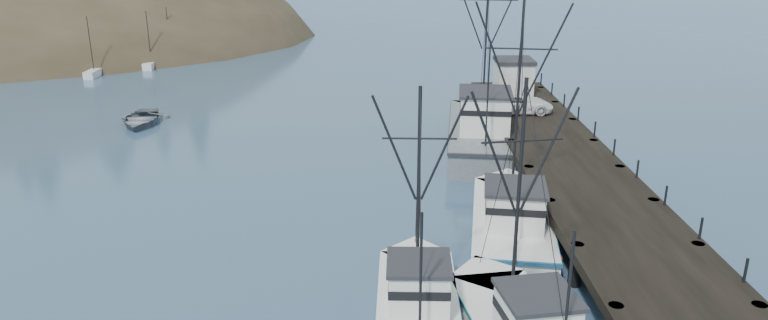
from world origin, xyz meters
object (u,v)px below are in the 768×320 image
(pier, at_px, (574,171))
(trawler_mid, at_px, (417,302))
(pier_shed, at_px, (514,76))
(pickup_truck, at_px, (519,104))
(motorboat, at_px, (141,124))
(trawler_far, at_px, (511,219))
(work_vessel, at_px, (482,130))

(pier, height_order, trawler_mid, trawler_mid)
(pier_shed, height_order, pickup_truck, pier_shed)
(pier_shed, xyz_separation_m, motorboat, (-29.84, -2.04, -3.42))
(trawler_far, xyz_separation_m, motorboat, (-25.60, 20.64, -0.82))
(pickup_truck, height_order, motorboat, pickup_truck)
(work_vessel, bearing_deg, pickup_truck, 34.17)
(motorboat, bearing_deg, trawler_mid, -60.06)
(work_vessel, xyz_separation_m, motorboat, (-26.22, 6.18, -1.23))
(trawler_mid, height_order, trawler_far, trawler_far)
(pier, relative_size, work_vessel, 2.77)
(pier_shed, bearing_deg, work_vessel, -113.80)
(trawler_mid, distance_m, pickup_truck, 26.01)
(pier, distance_m, trawler_far, 6.48)
(trawler_far, xyz_separation_m, work_vessel, (0.61, 14.46, 0.41))
(trawler_far, relative_size, pickup_truck, 2.48)
(work_vessel, height_order, pickup_truck, work_vessel)
(pier, height_order, pier_shed, pier_shed)
(work_vessel, xyz_separation_m, pier_shed, (3.62, 8.22, 2.19))
(trawler_far, bearing_deg, pier_shed, 79.41)
(pier, distance_m, motorboat, 34.02)
(pickup_truck, bearing_deg, work_vessel, 124.23)
(pier, xyz_separation_m, trawler_far, (-4.39, -4.68, -0.87))
(trawler_mid, distance_m, motorboat, 35.18)
(work_vessel, bearing_deg, pier_shed, 66.20)
(pier, xyz_separation_m, motorboat, (-29.99, 15.96, -1.69))
(pier_shed, bearing_deg, pier, -89.51)
(trawler_far, distance_m, motorboat, 32.90)
(pier_shed, bearing_deg, motorboat, -176.10)
(pier_shed, bearing_deg, trawler_far, -100.59)
(trawler_mid, relative_size, pickup_truck, 1.96)
(pier_shed, distance_m, pickup_truck, 6.37)
(pier, relative_size, trawler_far, 3.57)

